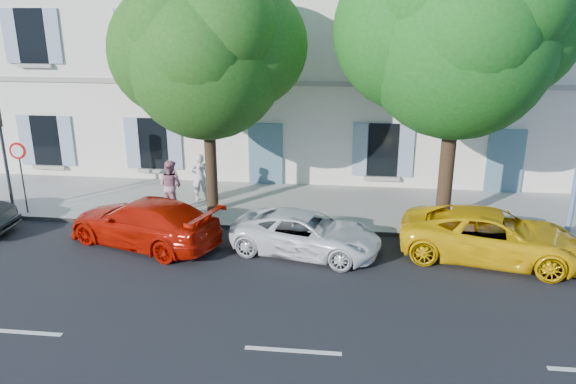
# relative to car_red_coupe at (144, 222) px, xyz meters

# --- Properties ---
(ground) EXTENTS (90.00, 90.00, 0.00)m
(ground) POSITION_rel_car_red_coupe_xyz_m (4.92, -0.88, -0.69)
(ground) COLOR black
(sidewalk) EXTENTS (36.00, 4.50, 0.15)m
(sidewalk) POSITION_rel_car_red_coupe_xyz_m (4.92, 3.57, -0.61)
(sidewalk) COLOR #A09E96
(sidewalk) RESTS_ON ground
(kerb) EXTENTS (36.00, 0.16, 0.16)m
(kerb) POSITION_rel_car_red_coupe_xyz_m (4.92, 1.40, -0.61)
(kerb) COLOR #9E998E
(kerb) RESTS_ON ground
(building) EXTENTS (28.00, 7.00, 12.00)m
(building) POSITION_rel_car_red_coupe_xyz_m (4.92, 9.32, 5.31)
(building) COLOR white
(building) RESTS_ON ground
(car_red_coupe) EXTENTS (5.12, 3.42, 1.38)m
(car_red_coupe) POSITION_rel_car_red_coupe_xyz_m (0.00, 0.00, 0.00)
(car_red_coupe) COLOR #BF1405
(car_red_coupe) RESTS_ON ground
(car_white_coupe) EXTENTS (4.54, 2.79, 1.17)m
(car_white_coupe) POSITION_rel_car_red_coupe_xyz_m (4.79, -0.06, -0.10)
(car_white_coupe) COLOR white
(car_white_coupe) RESTS_ON ground
(car_yellow_supercar) EXTENTS (5.31, 3.21, 1.38)m
(car_yellow_supercar) POSITION_rel_car_red_coupe_xyz_m (9.90, 0.12, -0.00)
(car_yellow_supercar) COLOR yellow
(car_yellow_supercar) RESTS_ON ground
(tree_left) EXTENTS (4.94, 4.94, 7.65)m
(tree_left) POSITION_rel_car_red_coupe_xyz_m (1.39, 2.64, 4.39)
(tree_left) COLOR #3A2819
(tree_left) RESTS_ON sidewalk
(tree_right) EXTENTS (5.60, 5.60, 8.62)m
(tree_right) POSITION_rel_car_red_coupe_xyz_m (8.90, 2.40, 4.99)
(tree_right) COLOR #3A2819
(tree_right) RESTS_ON sidewalk
(road_sign) EXTENTS (0.55, 0.08, 2.40)m
(road_sign) POSITION_rel_car_red_coupe_xyz_m (-4.68, 1.66, 1.19)
(road_sign) COLOR #383A3D
(road_sign) RESTS_ON sidewalk
(pedestrian_a) EXTENTS (0.72, 0.60, 1.68)m
(pedestrian_a) POSITION_rel_car_red_coupe_xyz_m (0.74, 3.57, 0.30)
(pedestrian_a) COLOR silver
(pedestrian_a) RESTS_ON sidewalk
(pedestrian_b) EXTENTS (1.02, 0.91, 1.74)m
(pedestrian_b) POSITION_rel_car_red_coupe_xyz_m (0.04, 2.46, 0.33)
(pedestrian_b) COLOR #C67F8F
(pedestrian_b) RESTS_ON sidewalk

